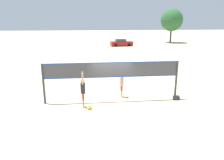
% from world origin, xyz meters
% --- Properties ---
extents(ground_plane, '(200.00, 200.00, 0.00)m').
position_xyz_m(ground_plane, '(0.00, 0.00, 0.00)').
color(ground_plane, '#C6B28C').
extents(volleyball_net, '(8.61, 0.14, 2.54)m').
position_xyz_m(volleyball_net, '(0.00, 0.00, 1.80)').
color(volleyball_net, '#38383D').
rests_on(volleyball_net, ground_plane).
extents(player_spiker, '(0.28, 0.71, 2.17)m').
position_xyz_m(player_spiker, '(-1.82, -0.90, 1.15)').
color(player_spiker, tan).
rests_on(player_spiker, ground_plane).
extents(player_blocker, '(0.28, 0.69, 2.01)m').
position_xyz_m(player_blocker, '(0.72, 0.67, 1.05)').
color(player_blocker, tan).
rests_on(player_blocker, ground_plane).
extents(volleyball, '(0.23, 0.23, 0.23)m').
position_xyz_m(volleyball, '(-1.51, -1.29, 0.12)').
color(volleyball, yellow).
rests_on(volleyball, ground_plane).
extents(gear_bag, '(0.38, 0.25, 0.25)m').
position_xyz_m(gear_bag, '(4.22, -0.28, 0.13)').
color(gear_bag, '#2D2D33').
rests_on(gear_bag, ground_plane).
extents(parked_car_near, '(4.56, 2.29, 1.39)m').
position_xyz_m(parked_car_near, '(5.26, 30.43, 0.63)').
color(parked_car_near, maroon).
rests_on(parked_car_near, ground_plane).
extents(tree_left_cluster, '(4.98, 4.98, 7.55)m').
position_xyz_m(tree_left_cluster, '(17.73, 36.33, 5.05)').
color(tree_left_cluster, '#4C3823').
rests_on(tree_left_cluster, ground_plane).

